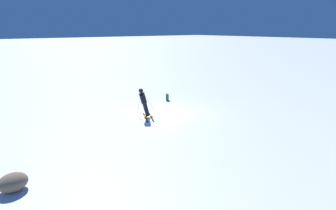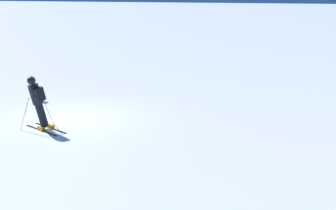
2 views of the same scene
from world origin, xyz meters
name	(u,v)px [view 1 (image 1 of 2)]	position (x,y,z in m)	size (l,w,h in m)	color
ground_plane	(165,114)	(0.00, 0.00, 0.00)	(300.00, 300.00, 0.00)	white
skier	(144,102)	(1.52, -0.08, 1.06)	(1.42, 1.82, 1.90)	black
spare_backpack	(167,97)	(-2.15, -2.47, 0.24)	(0.36, 0.37, 0.50)	#236633
exposed_boulder_0	(13,182)	(9.18, 3.48, 0.31)	(0.95, 0.81, 0.62)	#7A664C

